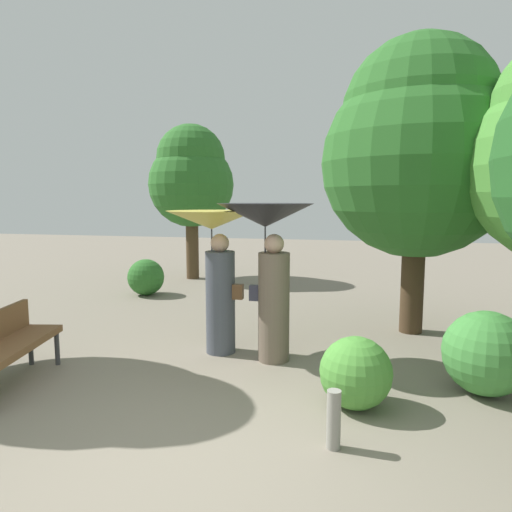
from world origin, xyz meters
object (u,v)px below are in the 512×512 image
(person_left, at_px, (215,251))
(tree_near_right, at_px, (418,147))
(person_right, at_px, (268,247))
(path_marker_post, at_px, (334,419))
(park_bench, at_px, (6,342))
(tree_mid_left, at_px, (191,177))

(person_left, distance_m, tree_near_right, 3.47)
(person_right, xyz_separation_m, path_marker_post, (0.96, -2.00, -1.23))
(person_right, distance_m, path_marker_post, 2.54)
(person_right, xyz_separation_m, tree_near_right, (1.96, 1.73, 1.37))
(park_bench, height_order, tree_near_right, tree_near_right)
(park_bench, distance_m, tree_near_right, 6.12)
(person_right, relative_size, tree_mid_left, 0.51)
(person_left, height_order, park_bench, person_left)
(person_right, distance_m, park_bench, 3.22)
(person_left, distance_m, person_right, 0.78)
(tree_near_right, relative_size, path_marker_post, 8.86)
(person_left, bearing_deg, path_marker_post, -133.47)
(park_bench, xyz_separation_m, tree_mid_left, (-0.44, 7.09, 2.14))
(tree_near_right, relative_size, tree_mid_left, 1.13)
(person_right, height_order, tree_near_right, tree_near_right)
(park_bench, relative_size, path_marker_post, 3.08)
(person_right, distance_m, tree_near_right, 2.95)
(person_left, relative_size, park_bench, 1.24)
(person_left, relative_size, tree_mid_left, 0.49)
(park_bench, bearing_deg, person_left, -60.68)
(person_right, height_order, tree_mid_left, tree_mid_left)
(tree_near_right, bearing_deg, tree_mid_left, 142.68)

